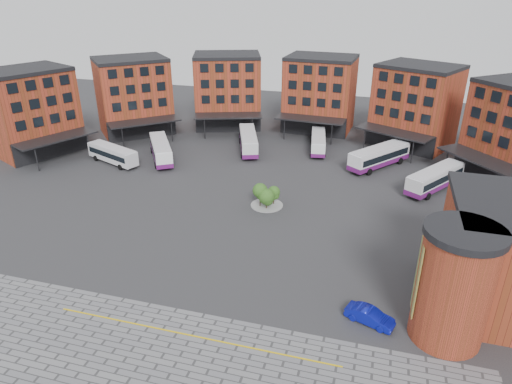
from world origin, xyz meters
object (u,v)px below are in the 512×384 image
(bus_a, at_px, (113,153))
(bus_f, at_px, (435,179))
(bus_c, at_px, (248,141))
(bus_d, at_px, (318,142))
(tree_island, at_px, (266,195))
(blue_car, at_px, (370,316))
(bus_b, at_px, (161,150))
(bus_e, at_px, (379,156))

(bus_a, relative_size, bus_f, 0.95)
(bus_c, height_order, bus_d, bus_c)
(tree_island, distance_m, blue_car, 24.50)
(bus_b, distance_m, bus_f, 43.92)
(bus_b, height_order, bus_e, bus_e)
(bus_c, xyz_separation_m, bus_e, (22.81, -1.83, 0.05))
(bus_f, bearing_deg, bus_b, -146.11)
(bus_a, bearing_deg, blue_car, -101.02)
(tree_island, xyz_separation_m, blue_car, (14.71, -19.56, -1.08))
(bus_d, xyz_separation_m, blue_car, (11.45, -43.97, -0.88))
(tree_island, bearing_deg, bus_e, 53.62)
(bus_c, xyz_separation_m, bus_f, (30.96, -8.74, -0.04))
(tree_island, bearing_deg, bus_f, 28.75)
(bus_e, bearing_deg, bus_d, -169.15)
(bus_a, distance_m, bus_c, 23.35)
(blue_car, bearing_deg, bus_a, 76.17)
(bus_c, height_order, blue_car, bus_c)
(tree_island, xyz_separation_m, bus_f, (22.21, 12.18, -0.03))
(tree_island, distance_m, bus_f, 25.33)
(bus_c, bearing_deg, tree_island, -87.18)
(bus_b, relative_size, bus_c, 0.94)
(bus_e, xyz_separation_m, blue_car, (0.64, -38.65, -1.14))
(tree_island, distance_m, bus_e, 23.71)
(bus_f, bearing_deg, blue_car, -69.04)
(bus_c, height_order, bus_f, bus_c)
(bus_a, bearing_deg, bus_d, -41.80)
(tree_island, xyz_separation_m, bus_b, (-21.71, 12.47, -0.02))
(blue_car, bearing_deg, tree_island, 56.24)
(bus_a, height_order, bus_b, bus_b)
(tree_island, relative_size, bus_a, 0.42)
(bus_b, distance_m, blue_car, 48.51)
(tree_island, height_order, blue_car, tree_island)
(bus_b, xyz_separation_m, blue_car, (36.41, -32.04, -1.06))
(bus_d, bearing_deg, blue_car, -84.19)
(bus_a, xyz_separation_m, blue_car, (43.40, -28.34, -1.02))
(bus_b, bearing_deg, bus_a, 175.58)
(tree_island, bearing_deg, bus_b, 150.12)
(bus_b, distance_m, bus_e, 36.38)
(bus_f, bearing_deg, tree_island, -116.99)
(tree_island, distance_m, bus_d, 24.63)
(bus_a, xyz_separation_m, bus_d, (31.95, 15.64, -0.14))
(bus_a, distance_m, blue_car, 51.84)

